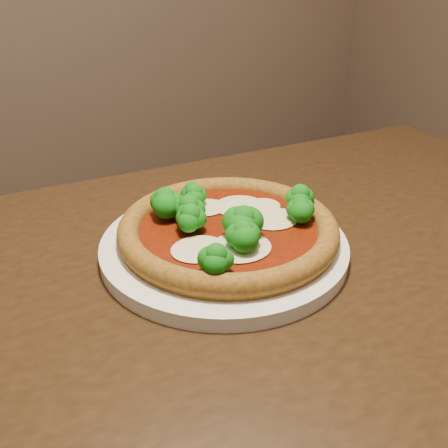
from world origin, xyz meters
name	(u,v)px	position (x,y,z in m)	size (l,w,h in m)	color
dining_table	(224,350)	(0.12, 0.08, 0.64)	(1.25, 0.76, 0.75)	black
plate	(224,246)	(0.15, 0.13, 0.76)	(0.30, 0.30, 0.02)	silver
pizza	(227,225)	(0.16, 0.14, 0.78)	(0.27, 0.27, 0.06)	brown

